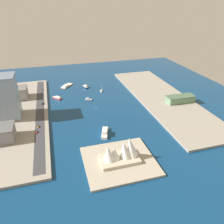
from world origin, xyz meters
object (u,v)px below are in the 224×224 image
at_px(sedan_silver, 38,110).
at_px(opera_landmark, 121,152).
at_px(patrol_launch_navy, 85,87).
at_px(terminal_long_green, 180,99).
at_px(tugboat_red, 57,98).
at_px(tower_tall_glass, 3,97).
at_px(suv_black, 43,103).
at_px(van_white, 42,89).
at_px(ferry_white_commuter, 105,132).
at_px(carpark_squat_concrete, 17,93).
at_px(taxi_yellow_cab, 38,126).
at_px(pickup_red, 36,132).
at_px(sailboat_small_white, 101,91).
at_px(yacht_sleek_gray, 89,100).
at_px(traffic_light_waterfront, 45,101).
at_px(barge_flat_brown, 66,86).

height_order(sedan_silver, opera_landmark, opera_landmark).
height_order(patrol_launch_navy, terminal_long_green, terminal_long_green).
height_order(tugboat_red, tower_tall_glass, tower_tall_glass).
relative_size(suv_black, opera_landmark, 0.13).
bearing_deg(van_white, ferry_white_commuter, 114.26).
xyz_separation_m(patrol_launch_navy, sedan_silver, (72.72, 68.70, 1.92)).
distance_m(carpark_squat_concrete, taxi_yellow_cab, 94.37).
bearing_deg(pickup_red, taxi_yellow_cab, -98.37).
bearing_deg(tugboat_red, sailboat_small_white, -172.41).
xyz_separation_m(yacht_sleek_gray, carpark_squat_concrete, (95.85, -29.84, 9.10)).
relative_size(tugboat_red, sailboat_small_white, 1.33).
xyz_separation_m(patrol_launch_navy, ferry_white_commuter, (3.62, 140.50, 0.81)).
relative_size(ferry_white_commuter, sailboat_small_white, 2.21).
distance_m(yacht_sleek_gray, traffic_light_waterfront, 59.63).
relative_size(tugboat_red, traffic_light_waterfront, 2.23).
bearing_deg(ferry_white_commuter, barge_flat_brown, -80.46).
distance_m(tugboat_red, yacht_sleek_gray, 46.27).
bearing_deg(barge_flat_brown, suv_black, 59.92).
xyz_separation_m(tower_tall_glass, opera_landmark, (-105.48, 110.88, -17.56)).
relative_size(barge_flat_brown, yacht_sleek_gray, 2.56).
bearing_deg(yacht_sleek_gray, carpark_squat_concrete, -17.29).
relative_size(barge_flat_brown, carpark_squat_concrete, 0.96).
height_order(ferry_white_commuter, terminal_long_green, terminal_long_green).
height_order(taxi_yellow_cab, opera_landmark, opera_landmark).
relative_size(patrol_launch_navy, sedan_silver, 2.85).
relative_size(carpark_squat_concrete, traffic_light_waterfront, 4.39).
xyz_separation_m(patrol_launch_navy, carpark_squat_concrete, (100.16, 20.82, 8.77)).
distance_m(carpark_squat_concrete, terminal_long_green, 226.50).
bearing_deg(opera_landmark, ferry_white_commuter, -87.02).
xyz_separation_m(carpark_squat_concrete, traffic_light_waterfront, (-36.53, 32.06, -3.42)).
bearing_deg(traffic_light_waterfront, taxi_yellow_cab, 82.06).
bearing_deg(opera_landmark, traffic_light_waterfront, -64.99).
bearing_deg(yacht_sleek_gray, pickup_red, 45.84).
distance_m(tugboat_red, sailboat_small_white, 68.10).
height_order(yacht_sleek_gray, suv_black, suv_black).
xyz_separation_m(barge_flat_brown, tower_tall_glass, (77.25, 88.98, 26.95)).
relative_size(yacht_sleek_gray, taxi_yellow_cab, 2.20).
distance_m(yacht_sleek_gray, van_white, 82.14).
distance_m(tugboat_red, pickup_red, 93.33).
height_order(patrol_launch_navy, suv_black, patrol_launch_navy).
relative_size(sailboat_small_white, tower_tall_glass, 0.21).
bearing_deg(carpark_squat_concrete, opera_landmark, 120.82).
xyz_separation_m(tower_tall_glass, terminal_long_green, (-220.20, 20.07, -20.84)).
distance_m(patrol_launch_navy, sailboat_small_white, 31.18).
relative_size(barge_flat_brown, ferry_white_commuter, 1.14).
bearing_deg(carpark_squat_concrete, traffic_light_waterfront, 138.73).
distance_m(sedan_silver, traffic_light_waterfront, 18.57).
bearing_deg(ferry_white_commuter, taxi_yellow_cab, -23.77).
bearing_deg(tugboat_red, ferry_white_commuter, 111.73).
height_order(sedan_silver, taxi_yellow_cab, taxi_yellow_cab).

